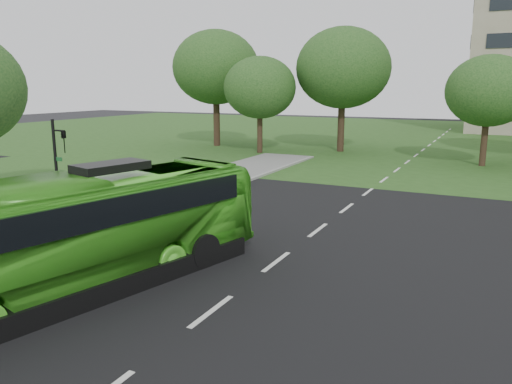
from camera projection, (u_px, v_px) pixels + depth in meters
ground at (248, 284)px, 14.21m from camera, size 160.00×160.00×0.00m
street_surfaces at (393, 168)px, 34.33m from camera, size 120.00×120.00×0.15m
tree_park_a at (260, 88)px, 41.14m from camera, size 6.00×6.00×7.97m
tree_park_b at (343, 68)px, 41.69m from camera, size 7.93×7.93×10.39m
tree_park_c at (489, 91)px, 34.19m from camera, size 5.78×5.78×7.67m
tree_park_f at (216, 67)px, 45.77m from camera, size 7.94×7.94×10.60m
bus at (78, 234)px, 13.56m from camera, size 5.48×11.75×3.19m
traffic_light at (58, 165)px, 19.48m from camera, size 0.69×0.19×4.28m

